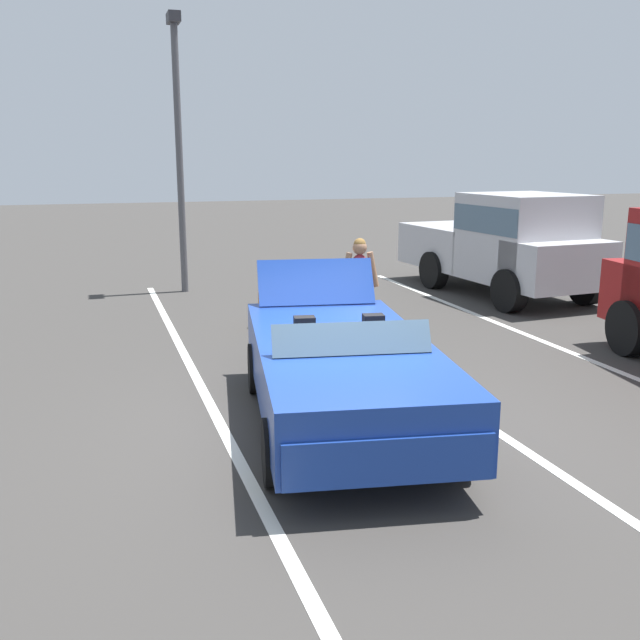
{
  "coord_description": "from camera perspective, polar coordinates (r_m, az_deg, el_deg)",
  "views": [
    {
      "loc": [
        6.7,
        -2.43,
        2.79
      ],
      "look_at": [
        -1.77,
        0.33,
        0.75
      ],
      "focal_mm": 39.96,
      "sensor_mm": 36.0,
      "label": 1
    }
  ],
  "objects": [
    {
      "name": "lot_line_mid",
      "position": [
        8.24,
        11.56,
        -7.16
      ],
      "size": [
        18.0,
        0.12,
        0.01
      ],
      "primitive_type": "cube",
      "color": "silver",
      "rests_on": "ground_plane"
    },
    {
      "name": "parked_pickup_truck_near",
      "position": [
        14.99,
        14.86,
        6.02
      ],
      "size": [
        5.12,
        2.32,
        2.1
      ],
      "rotation": [
        0.0,
        0.0,
        0.07
      ],
      "color": "#B2B2B7",
      "rests_on": "ground_plane"
    },
    {
      "name": "ground_plane",
      "position": [
        7.65,
        1.76,
        -8.49
      ],
      "size": [
        80.0,
        80.0,
        0.0
      ],
      "primitive_type": "plane",
      "color": "#383533"
    },
    {
      "name": "duffel_bag",
      "position": [
        11.3,
        -2.61,
        -0.58
      ],
      "size": [
        0.39,
        0.66,
        0.34
      ],
      "rotation": [
        0.0,
        0.0,
        1.63
      ],
      "color": "#1E479E",
      "rests_on": "ground_plane"
    },
    {
      "name": "convertible_car",
      "position": [
        7.27,
        2.07,
        -4.7
      ],
      "size": [
        4.43,
        2.42,
        1.5
      ],
      "rotation": [
        0.0,
        0.0,
        -0.17
      ],
      "color": "navy",
      "rests_on": "ground_plane"
    },
    {
      "name": "parking_lamp_post",
      "position": [
        15.21,
        -11.26,
        14.2
      ],
      "size": [
        0.5,
        0.24,
        5.57
      ],
      "color": "#4C4C51",
      "rests_on": "ground_plane"
    },
    {
      "name": "traveler_person",
      "position": [
        10.46,
        3.16,
        2.64
      ],
      "size": [
        0.25,
        0.61,
        1.65
      ],
      "rotation": [
        0.0,
        0.0,
        -0.09
      ],
      "color": "#4C3F2D",
      "rests_on": "ground_plane"
    },
    {
      "name": "suitcase_large_black",
      "position": [
        10.49,
        -0.42,
        -0.45
      ],
      "size": [
        0.35,
        0.51,
        0.74
      ],
      "rotation": [
        0.0,
        0.0,
        3.02
      ],
      "color": "black",
      "rests_on": "ground_plane"
    },
    {
      "name": "suitcase_small_carryon",
      "position": [
        10.05,
        -2.12,
        -1.73
      ],
      "size": [
        0.37,
        0.39,
        0.89
      ],
      "rotation": [
        0.0,
        0.0,
        5.56
      ],
      "color": "black",
      "rests_on": "ground_plane"
    },
    {
      "name": "suitcase_medium_bright",
      "position": [
        11.99,
        -3.92,
        0.92
      ],
      "size": [
        0.38,
        0.46,
        0.62
      ],
      "rotation": [
        0.0,
        0.0,
        2.73
      ],
      "color": "orange",
      "rests_on": "ground_plane"
    },
    {
      "name": "lot_line_near",
      "position": [
        7.36,
        -7.36,
        -9.5
      ],
      "size": [
        18.0,
        0.12,
        0.01
      ],
      "primitive_type": "cube",
      "color": "silver",
      "rests_on": "ground_plane"
    }
  ]
}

